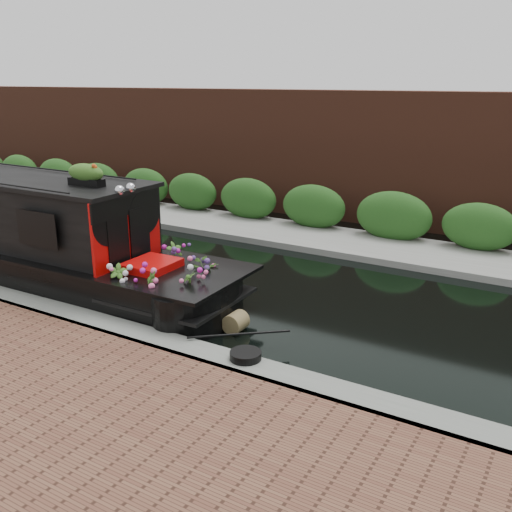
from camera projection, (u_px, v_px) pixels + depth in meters
The scene contains 7 objects.
ground at pixel (216, 282), 12.72m from camera, with size 80.00×80.00×0.00m, color black.
near_bank_coping at pixel (109, 337), 10.02m from camera, with size 40.00×0.60×0.50m, color slate.
far_bank_path at pixel (301, 239), 16.16m from camera, with size 40.00×2.40×0.34m, color gray.
far_hedge at pixel (314, 232), 16.90m from camera, with size 40.00×1.10×2.80m, color #224F1A.
far_brick_wall at pixel (342, 217), 18.62m from camera, with size 40.00×1.00×8.00m, color #51281B.
rope_fender at pixel (236, 322), 10.18m from camera, with size 0.37×0.37×0.38m, color brown.
coiled_mooring_rope at pixel (246, 355), 8.69m from camera, with size 0.49×0.49×0.12m, color black.
Camera 1 is at (6.90, -9.82, 4.35)m, focal length 40.00 mm.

